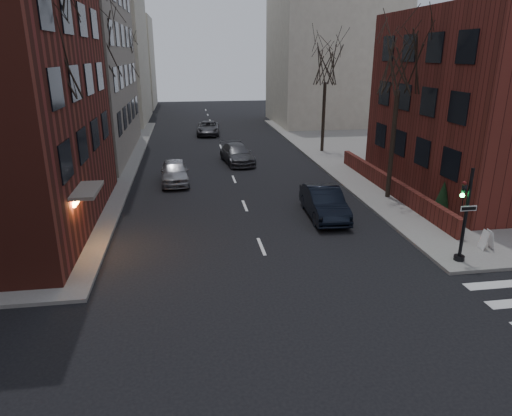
{
  "coord_description": "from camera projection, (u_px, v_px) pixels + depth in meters",
  "views": [
    {
      "loc": [
        -3.17,
        -7.09,
        8.47
      ],
      "look_at": [
        -0.3,
        11.69,
        2.0
      ],
      "focal_mm": 32.0,
      "sensor_mm": 36.0,
      "label": 1
    }
  ],
  "objects": [
    {
      "name": "traffic_signal",
      "position": [
        463.0,
        221.0,
        18.75
      ],
      "size": [
        0.76,
        0.44,
        4.0
      ],
      "color": "black",
      "rests_on": "sidewalk_far_right"
    },
    {
      "name": "tree_right_a",
      "position": [
        400.0,
        61.0,
        25.33
      ],
      "size": [
        3.96,
        3.96,
        9.72
      ],
      "color": "#2D231C",
      "rests_on": "sidewalk_far_right"
    },
    {
      "name": "building_distant_ra",
      "position": [
        332.0,
        57.0,
        56.17
      ],
      "size": [
        14.0,
        14.0,
        16.0
      ],
      "primitive_type": "cube",
      "color": "beige",
      "rests_on": "ground"
    },
    {
      "name": "tree_left_c",
      "position": [
        123.0,
        58.0,
        43.41
      ],
      "size": [
        3.96,
        3.96,
        9.72
      ],
      "color": "#2D231C",
      "rests_on": "sidewalk_far_left"
    },
    {
      "name": "sandwich_board",
      "position": [
        487.0,
        240.0,
        20.33
      ],
      "size": [
        0.45,
        0.58,
        0.87
      ],
      "primitive_type": "cube",
      "rotation": [
        0.0,
        0.0,
        -0.12
      ],
      "color": "white",
      "rests_on": "sidewalk_far_right"
    },
    {
      "name": "streetlamp_far",
      "position": [
        135.0,
        97.0,
        46.58
      ],
      "size": [
        0.36,
        0.36,
        6.28
      ],
      "color": "black",
      "rests_on": "sidewalk_far_left"
    },
    {
      "name": "tree_right_b",
      "position": [
        326.0,
        64.0,
        38.58
      ],
      "size": [
        3.74,
        3.74,
        9.18
      ],
      "color": "#2D231C",
      "rests_on": "sidewalk_far_right"
    },
    {
      "name": "tree_left_b",
      "position": [
        96.0,
        46.0,
        30.02
      ],
      "size": [
        4.4,
        4.4,
        10.8
      ],
      "color": "#2D231C",
      "rests_on": "sidewalk_far_left"
    },
    {
      "name": "car_lane_far",
      "position": [
        208.0,
        128.0,
        49.69
      ],
      "size": [
        2.76,
        5.32,
        1.43
      ],
      "primitive_type": "imported",
      "rotation": [
        0.0,
        0.0,
        -0.07
      ],
      "color": "#3E3D42",
      "rests_on": "ground"
    },
    {
      "name": "building_distant_lb",
      "position": [
        121.0,
        63.0,
        73.08
      ],
      "size": [
        10.0,
        12.0,
        14.0
      ],
      "primitive_type": "cube",
      "color": "beige",
      "rests_on": "ground"
    },
    {
      "name": "car_lane_silver",
      "position": [
        175.0,
        172.0,
        31.13
      ],
      "size": [
        2.06,
        4.71,
        1.58
      ],
      "primitive_type": "imported",
      "rotation": [
        0.0,
        0.0,
        0.04
      ],
      "color": "#9A9A9F",
      "rests_on": "ground"
    },
    {
      "name": "tree_left_a",
      "position": [
        46.0,
        53.0,
        18.93
      ],
      "size": [
        4.18,
        4.18,
        10.26
      ],
      "color": "#2D231C",
      "rests_on": "sidewalk_far_left"
    },
    {
      "name": "building_right_brick",
      "position": [
        506.0,
        104.0,
        28.18
      ],
      "size": [
        12.0,
        14.0,
        11.0
      ],
      "primitive_type": "cube",
      "color": "maroon",
      "rests_on": "ground"
    },
    {
      "name": "streetlamp_near",
      "position": [
        103.0,
        126.0,
        27.87
      ],
      "size": [
        0.36,
        0.36,
        6.28
      ],
      "color": "black",
      "rests_on": "sidewalk_far_left"
    },
    {
      "name": "low_wall_right",
      "position": [
        389.0,
        184.0,
        28.72
      ],
      "size": [
        0.35,
        16.0,
        1.0
      ],
      "primitive_type": "cube",
      "color": "maroon",
      "rests_on": "sidewalk_far_right"
    },
    {
      "name": "parked_sedan",
      "position": [
        324.0,
        202.0,
        24.6
      ],
      "size": [
        1.93,
        5.06,
        1.65
      ],
      "primitive_type": "imported",
      "rotation": [
        0.0,
        0.0,
        -0.04
      ],
      "color": "black",
      "rests_on": "ground"
    },
    {
      "name": "evergreen_shrub",
      "position": [
        443.0,
        198.0,
        24.57
      ],
      "size": [
        1.28,
        1.28,
        1.86
      ],
      "primitive_type": "cone",
      "rotation": [
        0.0,
        0.0,
        -0.16
      ],
      "color": "black",
      "rests_on": "sidewalk_far_right"
    },
    {
      "name": "car_lane_gray",
      "position": [
        237.0,
        154.0,
        36.78
      ],
      "size": [
        2.73,
        5.38,
        1.5
      ],
      "primitive_type": "imported",
      "rotation": [
        0.0,
        0.0,
        0.13
      ],
      "color": "#404145",
      "rests_on": "ground"
    },
    {
      "name": "building_distant_la",
      "position": [
        85.0,
        49.0,
        56.24
      ],
      "size": [
        14.0,
        16.0,
        18.0
      ],
      "primitive_type": "cube",
      "color": "beige",
      "rests_on": "ground"
    }
  ]
}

